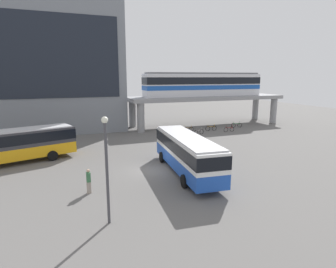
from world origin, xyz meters
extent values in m
plane|color=#605E5B|center=(0.00, 10.00, 0.00)|extent=(120.00, 120.00, 0.00)
cube|color=slate|center=(-9.13, 25.11, 9.73)|extent=(23.00, 13.41, 19.46)
cube|color=black|center=(-9.13, 18.36, 10.70)|extent=(20.70, 0.10, 10.90)
cube|color=gray|center=(16.17, 19.60, 4.61)|extent=(26.76, 6.58, 0.60)
cylinder|color=gray|center=(3.99, 17.11, 2.15)|extent=(1.10, 1.10, 4.31)
cylinder|color=gray|center=(28.36, 17.11, 2.15)|extent=(1.10, 1.10, 4.31)
cylinder|color=gray|center=(3.99, 22.09, 2.15)|extent=(1.10, 1.10, 4.31)
cylinder|color=gray|center=(28.36, 22.09, 2.15)|extent=(1.10, 1.10, 4.31)
cube|color=silver|center=(15.61, 19.60, 6.71)|extent=(20.48, 2.90, 3.60)
cube|color=#194CA5|center=(15.61, 19.60, 6.35)|extent=(20.54, 2.96, 0.70)
cube|color=black|center=(15.61, 19.60, 7.43)|extent=(20.54, 2.96, 1.10)
cube|color=slate|center=(15.61, 19.60, 8.63)|extent=(19.66, 2.61, 0.24)
cube|color=#1E4CB2|center=(2.70, -1.64, 1.05)|extent=(3.53, 11.19, 1.10)
cube|color=silver|center=(2.70, -1.64, 2.35)|extent=(3.53, 11.19, 1.50)
cube|color=black|center=(2.70, -1.64, 2.43)|extent=(3.57, 11.23, 0.96)
cube|color=silver|center=(2.70, -1.64, 3.16)|extent=(3.35, 10.63, 0.12)
cylinder|color=black|center=(1.78, 1.98, 0.50)|extent=(0.37, 1.02, 1.00)
cylinder|color=black|center=(4.27, 1.74, 0.50)|extent=(0.37, 1.02, 1.00)
cylinder|color=black|center=(1.16, -4.59, 0.50)|extent=(0.37, 1.02, 1.00)
cylinder|color=black|center=(3.65, -4.83, 0.50)|extent=(0.37, 1.02, 1.00)
cube|color=orange|center=(-11.31, 6.61, 1.05)|extent=(11.25, 5.60, 1.10)
cube|color=#333338|center=(-11.31, 6.61, 2.35)|extent=(11.25, 5.60, 1.50)
cube|color=black|center=(-11.31, 6.61, 2.43)|extent=(11.30, 5.65, 0.96)
cube|color=silver|center=(-11.31, 6.61, 3.16)|extent=(10.69, 5.32, 0.12)
cylinder|color=black|center=(-8.00, 6.31, 0.50)|extent=(1.04, 0.56, 1.00)
cylinder|color=black|center=(-8.73, 8.70, 0.50)|extent=(1.04, 0.56, 1.00)
torus|color=black|center=(11.20, 14.96, 0.34)|extent=(0.74, 0.12, 0.74)
torus|color=black|center=(10.15, 15.05, 0.34)|extent=(0.74, 0.12, 0.74)
cylinder|color=#996626|center=(10.67, 15.00, 0.62)|extent=(1.05, 0.14, 0.05)
cylinder|color=#996626|center=(10.15, 15.05, 0.64)|extent=(0.04, 0.04, 0.55)
cylinder|color=#996626|center=(11.20, 14.96, 0.69)|extent=(0.04, 0.04, 0.65)
torus|color=black|center=(8.29, 13.12, 0.34)|extent=(0.74, 0.15, 0.74)
torus|color=black|center=(7.25, 13.00, 0.34)|extent=(0.74, 0.15, 0.74)
cylinder|color=black|center=(7.77, 13.06, 0.62)|extent=(1.05, 0.18, 0.05)
cylinder|color=black|center=(7.25, 13.00, 0.64)|extent=(0.04, 0.04, 0.55)
cylinder|color=black|center=(8.29, 13.12, 0.69)|extent=(0.04, 0.04, 0.65)
torus|color=black|center=(16.89, 12.73, 0.34)|extent=(0.74, 0.07, 0.74)
torus|color=black|center=(15.84, 12.74, 0.34)|extent=(0.74, 0.07, 0.74)
cylinder|color=#B21E1E|center=(16.36, 12.73, 0.62)|extent=(1.05, 0.07, 0.05)
cylinder|color=#B21E1E|center=(15.84, 12.74, 0.64)|extent=(0.04, 0.04, 0.55)
cylinder|color=#B21E1E|center=(16.89, 12.73, 0.69)|extent=(0.04, 0.04, 0.65)
torus|color=black|center=(11.72, 12.64, 0.34)|extent=(0.73, 0.25, 0.74)
torus|color=black|center=(10.70, 12.37, 0.34)|extent=(0.73, 0.25, 0.74)
cylinder|color=silver|center=(11.21, 12.51, 0.62)|extent=(1.03, 0.32, 0.05)
cylinder|color=silver|center=(10.70, 12.37, 0.64)|extent=(0.04, 0.04, 0.55)
cylinder|color=silver|center=(11.72, 12.64, 0.69)|extent=(0.04, 0.04, 0.65)
torus|color=black|center=(14.80, 14.38, 0.34)|extent=(0.74, 0.16, 0.74)
torus|color=black|center=(13.76, 14.53, 0.34)|extent=(0.74, 0.16, 0.74)
cylinder|color=orange|center=(14.28, 14.46, 0.62)|extent=(1.05, 0.20, 0.05)
cylinder|color=orange|center=(13.76, 14.53, 0.64)|extent=(0.04, 0.04, 0.55)
cylinder|color=orange|center=(14.80, 14.38, 0.69)|extent=(0.04, 0.04, 0.65)
torus|color=black|center=(20.09, 15.35, 0.34)|extent=(0.73, 0.23, 0.74)
torus|color=black|center=(19.07, 15.60, 0.34)|extent=(0.73, 0.23, 0.74)
cylinder|color=#1E7F33|center=(19.58, 15.47, 0.62)|extent=(1.03, 0.30, 0.05)
cylinder|color=#1E7F33|center=(19.07, 15.60, 0.64)|extent=(0.04, 0.04, 0.55)
cylinder|color=#1E7F33|center=(20.09, 15.35, 0.69)|extent=(0.04, 0.04, 0.65)
cylinder|color=#33663F|center=(5.98, 11.30, 0.40)|extent=(0.32, 0.32, 0.80)
cube|color=#26262D|center=(5.98, 11.30, 1.11)|extent=(0.46, 0.37, 0.63)
sphere|color=tan|center=(5.98, 11.30, 1.54)|extent=(0.22, 0.22, 0.22)
cylinder|color=gray|center=(-5.50, -3.08, 0.43)|extent=(0.32, 0.32, 0.85)
cube|color=#33663F|center=(-5.50, -3.08, 1.19)|extent=(0.28, 0.41, 0.68)
sphere|color=tan|center=(-5.50, -3.08, 1.65)|extent=(0.23, 0.23, 0.23)
cylinder|color=#3F3F44|center=(-4.89, -7.76, 2.85)|extent=(0.16, 0.16, 5.71)
sphere|color=silver|center=(-4.89, -7.76, 5.86)|extent=(0.36, 0.36, 0.36)
camera|label=1|loc=(-7.05, -22.50, 8.07)|focal=30.14mm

